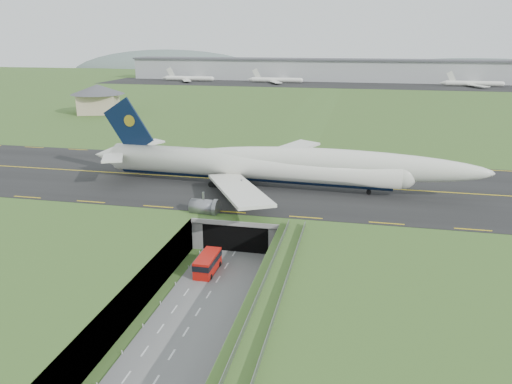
# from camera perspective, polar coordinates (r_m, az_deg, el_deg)

# --- Properties ---
(ground) EXTENTS (900.00, 900.00, 0.00)m
(ground) POSITION_cam_1_polar(r_m,az_deg,el_deg) (83.00, -3.77, -9.13)
(ground) COLOR #3D5722
(ground) RESTS_ON ground
(airfield_deck) EXTENTS (800.00, 800.00, 6.00)m
(airfield_deck) POSITION_cam_1_polar(r_m,az_deg,el_deg) (81.70, -3.81, -7.25)
(airfield_deck) COLOR gray
(airfield_deck) RESTS_ON ground
(trench_road) EXTENTS (12.00, 75.00, 0.20)m
(trench_road) POSITION_cam_1_polar(r_m,az_deg,el_deg) (76.60, -5.32, -11.50)
(trench_road) COLOR slate
(trench_road) RESTS_ON ground
(taxiway) EXTENTS (800.00, 44.00, 0.18)m
(taxiway) POSITION_cam_1_polar(r_m,az_deg,el_deg) (110.78, 0.78, 1.18)
(taxiway) COLOR black
(taxiway) RESTS_ON airfield_deck
(tunnel_portal) EXTENTS (17.00, 22.30, 6.00)m
(tunnel_portal) POSITION_cam_1_polar(r_m,az_deg,el_deg) (96.52, -1.12, -3.03)
(tunnel_portal) COLOR gray
(tunnel_portal) RESTS_ON ground
(guideway) EXTENTS (3.00, 53.00, 7.05)m
(guideway) POSITION_cam_1_polar(r_m,az_deg,el_deg) (61.85, 1.30, -13.43)
(guideway) COLOR #A8A8A3
(guideway) RESTS_ON ground
(jumbo_jet) EXTENTS (85.75, 56.60, 18.74)m
(jumbo_jet) POSITION_cam_1_polar(r_m,az_deg,el_deg) (105.08, 2.43, 3.06)
(jumbo_jet) COLOR white
(jumbo_jet) RESTS_ON ground
(shuttle_tram) EXTENTS (2.89, 7.31, 2.98)m
(shuttle_tram) POSITION_cam_1_polar(r_m,az_deg,el_deg) (82.41, -5.55, -8.11)
(shuttle_tram) COLOR red
(shuttle_tram) RESTS_ON ground
(service_building) EXTENTS (27.66, 27.66, 11.96)m
(service_building) POSITION_cam_1_polar(r_m,az_deg,el_deg) (221.52, -17.61, 10.39)
(service_building) COLOR #C4AD8D
(service_building) RESTS_ON ground
(cargo_terminal) EXTENTS (320.00, 67.00, 15.60)m
(cargo_terminal) POSITION_cam_1_polar(r_m,az_deg,el_deg) (372.05, 9.08, 13.62)
(cargo_terminal) COLOR #B2B2B2
(cargo_terminal) RESTS_ON ground
(distant_hills) EXTENTS (700.00, 91.00, 60.00)m
(distant_hills) POSITION_cam_1_polar(r_m,az_deg,el_deg) (504.89, 17.38, 11.96)
(distant_hills) COLOR slate
(distant_hills) RESTS_ON ground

